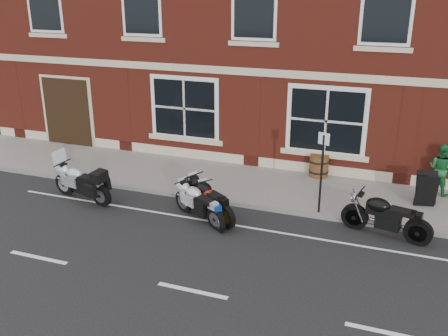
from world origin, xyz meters
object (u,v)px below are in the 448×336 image
at_px(barrel_planter, 319,166).
at_px(pedestrian_right, 441,169).
at_px(moto_naked_black, 385,214).
at_px(moto_sport_silver, 199,202).
at_px(moto_sport_black, 210,198).
at_px(moto_sport_red, 212,203).
at_px(a_board_sign, 426,189).
at_px(moto_touring_silver, 81,181).
at_px(parking_sign, 322,167).

bearing_deg(barrel_planter, pedestrian_right, -2.58).
bearing_deg(moto_naked_black, moto_sport_silver, 112.03).
bearing_deg(moto_sport_black, pedestrian_right, -24.40).
bearing_deg(moto_naked_black, moto_sport_red, 111.25).
xyz_separation_m(moto_sport_red, a_board_sign, (5.50, 2.73, 0.11)).
distance_m(moto_sport_silver, barrel_planter, 4.83).
height_order(moto_touring_silver, moto_sport_silver, moto_touring_silver).
distance_m(moto_sport_black, parking_sign, 3.18).
distance_m(moto_touring_silver, moto_sport_black, 4.06).
height_order(moto_sport_red, barrel_planter, moto_sport_red).
xyz_separation_m(moto_touring_silver, moto_sport_red, (4.20, 0.05, -0.10)).
distance_m(moto_sport_silver, pedestrian_right, 7.38).
height_order(moto_sport_red, moto_sport_silver, moto_sport_silver).
height_order(moto_naked_black, barrel_planter, moto_naked_black).
distance_m(a_board_sign, parking_sign, 3.28).
bearing_deg(moto_sport_silver, moto_sport_black, -6.52).
xyz_separation_m(moto_sport_red, pedestrian_right, (5.89, 3.82, 0.40)).
bearing_deg(a_board_sign, barrel_planter, 146.94).
bearing_deg(moto_touring_silver, moto_sport_red, -76.47).
height_order(moto_naked_black, a_board_sign, a_board_sign).
relative_size(moto_naked_black, barrel_planter, 3.16).
xyz_separation_m(moto_touring_silver, barrel_planter, (6.42, 4.03, -0.12)).
bearing_deg(moto_touring_silver, moto_sport_silver, -78.13).
bearing_deg(parking_sign, moto_sport_silver, -136.10).
height_order(pedestrian_right, parking_sign, parking_sign).
relative_size(moto_touring_silver, moto_sport_red, 1.39).
bearing_deg(moto_touring_silver, moto_sport_black, -74.31).
xyz_separation_m(a_board_sign, barrel_planter, (-3.28, 1.25, -0.13)).
distance_m(moto_sport_red, parking_sign, 3.13).
bearing_deg(pedestrian_right, moto_sport_black, 64.32).
bearing_deg(pedestrian_right, moto_naked_black, 99.10).
height_order(moto_sport_red, parking_sign, parking_sign).
distance_m(moto_touring_silver, parking_sign, 7.08).
bearing_deg(moto_touring_silver, pedestrian_right, -56.16).
bearing_deg(a_board_sign, moto_naked_black, -128.22).
height_order(moto_touring_silver, parking_sign, parking_sign).
bearing_deg(moto_naked_black, a_board_sign, -12.89).
relative_size(moto_sport_black, a_board_sign, 1.95).
distance_m(moto_sport_black, a_board_sign, 6.21).
height_order(moto_sport_black, parking_sign, parking_sign).
height_order(moto_sport_silver, barrel_planter, moto_sport_silver).
bearing_deg(moto_touring_silver, a_board_sign, -61.12).
bearing_deg(parking_sign, moto_sport_black, -139.20).
relative_size(barrel_planter, parking_sign, 0.32).
xyz_separation_m(a_board_sign, parking_sign, (-2.79, -1.50, 0.84)).
relative_size(moto_sport_silver, pedestrian_right, 1.20).
bearing_deg(moto_naked_black, parking_sign, 84.59).
xyz_separation_m(moto_sport_silver, parking_sign, (3.05, 1.35, 0.91)).
distance_m(moto_touring_silver, barrel_planter, 7.58).
relative_size(moto_sport_black, pedestrian_right, 1.22).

